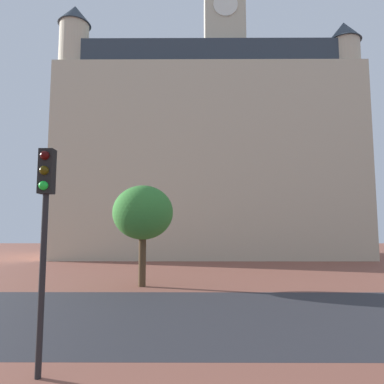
# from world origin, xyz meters

# --- Properties ---
(ground_plane) EXTENTS (120.00, 120.00, 0.00)m
(ground_plane) POSITION_xyz_m (0.00, 10.00, 0.00)
(ground_plane) COLOR brown
(street_asphalt_strip) EXTENTS (120.00, 8.33, 0.00)m
(street_asphalt_strip) POSITION_xyz_m (0.00, 9.39, 0.00)
(street_asphalt_strip) COLOR #2D2D33
(street_asphalt_strip) RESTS_ON ground_plane
(landmark_building) EXTENTS (29.83, 13.21, 34.29)m
(landmark_building) POSITION_xyz_m (2.04, 35.20, 10.89)
(landmark_building) COLOR beige
(landmark_building) RESTS_ON ground_plane
(traffic_light_pole) EXTENTS (0.28, 0.34, 4.38)m
(traffic_light_pole) POSITION_xyz_m (-2.50, 4.41, 3.08)
(traffic_light_pole) COLOR black
(traffic_light_pole) RESTS_ON ground_plane
(tree_curb_far) EXTENTS (3.01, 3.01, 4.99)m
(tree_curb_far) POSITION_xyz_m (-2.12, 15.13, 3.61)
(tree_curb_far) COLOR #4C3823
(tree_curb_far) RESTS_ON ground_plane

